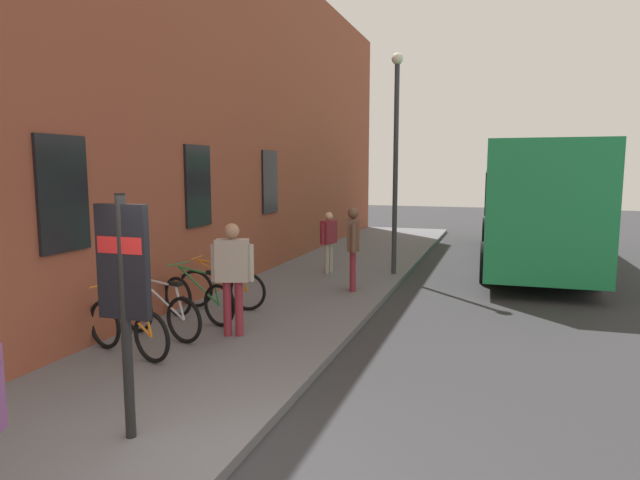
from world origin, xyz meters
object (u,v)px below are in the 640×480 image
bicycle_far_end (198,299)px  pedestrian_near_bus (353,240)px  street_lamp (396,146)px  bicycle_end_of_row (128,329)px  pedestrian_crossing_street (329,236)px  city_bus (531,197)px  bicycle_beside_lamp (222,288)px  pedestrian_by_facade (232,268)px  transit_info_sign (124,278)px  bicycle_under_window (160,313)px

bicycle_far_end → pedestrian_near_bus: 3.76m
bicycle_far_end → street_lamp: size_ratio=0.32×
bicycle_end_of_row → pedestrian_crossing_street: bearing=-7.1°
bicycle_far_end → city_bus: 10.67m
bicycle_end_of_row → bicycle_far_end: 1.84m
bicycle_far_end → pedestrian_crossing_street: bearing=-9.5°
pedestrian_near_bus → bicycle_beside_lamp: bearing=139.8°
pedestrian_by_facade → pedestrian_crossing_street: pedestrian_by_facade is taller
transit_info_sign → pedestrian_near_bus: size_ratio=1.33×
street_lamp → bicycle_end_of_row: bearing=161.5°
bicycle_far_end → street_lamp: street_lamp is taller
bicycle_beside_lamp → pedestrian_near_bus: pedestrian_near_bus is taller
bicycle_beside_lamp → street_lamp: bearing=-28.2°
street_lamp → transit_info_sign: bearing=174.7°
pedestrian_by_facade → bicycle_end_of_row: bearing=143.0°
bicycle_end_of_row → bicycle_beside_lamp: same height
bicycle_end_of_row → bicycle_far_end: bearing=-0.8°
bicycle_end_of_row → bicycle_under_window: size_ratio=0.99×
transit_info_sign → street_lamp: size_ratio=0.45×
bicycle_end_of_row → transit_info_sign: bearing=-141.8°
bicycle_far_end → pedestrian_by_facade: (-0.54, -0.96, 0.70)m
bicycle_end_of_row → pedestrian_by_facade: size_ratio=0.96×
bicycle_under_window → bicycle_beside_lamp: same height
bicycle_far_end → pedestrian_by_facade: 1.30m
bicycle_end_of_row → bicycle_under_window: same height
bicycle_under_window → pedestrian_crossing_street: size_ratio=1.12×
bicycle_far_end → transit_info_sign: size_ratio=0.71×
bicycle_end_of_row → bicycle_beside_lamp: bearing=0.1°
transit_info_sign → street_lamp: 9.35m
bicycle_far_end → pedestrian_crossing_street: pedestrian_crossing_street is taller
street_lamp → pedestrian_near_bus: bearing=167.8°
bicycle_end_of_row → bicycle_beside_lamp: (2.72, 0.00, 0.00)m
bicycle_under_window → bicycle_beside_lamp: bearing=-1.5°
pedestrian_by_facade → bicycle_under_window: bearing=113.8°
transit_info_sign → bicycle_far_end: bearing=21.8°
bicycle_far_end → city_bus: size_ratio=0.16×
bicycle_beside_lamp → transit_info_sign: transit_info_sign is taller
pedestrian_by_facade → pedestrian_near_bus: 3.82m
city_bus → bicycle_end_of_row: bearing=152.1°
bicycle_beside_lamp → pedestrian_crossing_street: (3.99, -0.84, 0.55)m
pedestrian_near_bus → pedestrian_by_facade: bearing=165.6°
bicycle_end_of_row → pedestrian_crossing_street: size_ratio=1.11×
pedestrian_near_bus → city_bus: bearing=-33.2°
transit_info_sign → pedestrian_crossing_street: 8.74m
city_bus → pedestrian_near_bus: 6.92m
pedestrian_by_facade → pedestrian_crossing_street: bearing=1.5°
transit_info_sign → city_bus: 13.40m
pedestrian_near_bus → pedestrian_crossing_street: size_ratio=1.17×
pedestrian_near_bus → pedestrian_crossing_street: 2.03m
bicycle_under_window → bicycle_far_end: 1.00m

